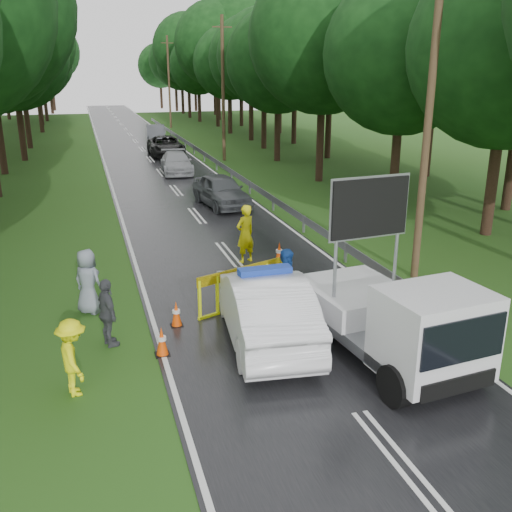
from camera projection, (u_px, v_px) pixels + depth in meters
name	position (u px, v px, depth m)	size (l,w,h in m)	color
ground	(283.00, 321.00, 15.25)	(160.00, 160.00, 0.00)	#2A4F16
road	(150.00, 159.00, 42.55)	(7.00, 140.00, 0.02)	black
guardrail	(200.00, 151.00, 43.09)	(0.12, 60.06, 0.70)	gray
utility_pole_near	(429.00, 117.00, 16.92)	(1.40, 0.24, 10.00)	#4A3822
utility_pole_mid	(223.00, 89.00, 40.58)	(1.40, 0.24, 10.00)	#4A3822
utility_pole_far	(169.00, 82.00, 64.24)	(1.40, 0.24, 10.00)	#4A3822
police_sedan	(265.00, 307.00, 13.97)	(2.37, 5.38, 1.89)	white
work_truck	(396.00, 319.00, 12.70)	(2.75, 5.29, 4.06)	gray
barrier	(242.00, 277.00, 15.81)	(2.78, 1.12, 1.22)	#EAFB0D
officer	(245.00, 234.00, 19.58)	(0.75, 0.49, 2.05)	#D3CC0B
civilian	(288.00, 281.00, 15.50)	(0.89, 0.69, 1.83)	#174196
bystander_left	(73.00, 358.00, 11.58)	(1.07, 0.62, 1.66)	#ECEF0D
bystander_mid	(108.00, 313.00, 13.63)	(1.00, 0.42, 1.71)	#414349
bystander_right	(88.00, 282.00, 15.50)	(0.89, 0.58, 1.82)	slate
queue_car_first	(221.00, 190.00, 27.86)	(1.82, 4.53, 1.54)	#3E4245
queue_car_second	(176.00, 163.00, 36.83)	(1.88, 4.62, 1.34)	gray
queue_car_third	(166.00, 146.00, 44.20)	(2.50, 5.43, 1.51)	black
queue_car_fourth	(156.00, 133.00, 52.79)	(1.62, 4.65, 1.53)	#43454B
cone_near_left	(162.00, 342.00, 13.31)	(0.34, 0.34, 0.72)	black
cone_center	(279.00, 293.00, 16.29)	(0.32, 0.32, 0.68)	black
cone_far	(279.00, 254.00, 19.53)	(0.38, 0.38, 0.81)	black
cone_left_mid	(176.00, 314.00, 14.84)	(0.33, 0.33, 0.69)	black
cone_right	(342.00, 280.00, 17.16)	(0.35, 0.35, 0.75)	black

